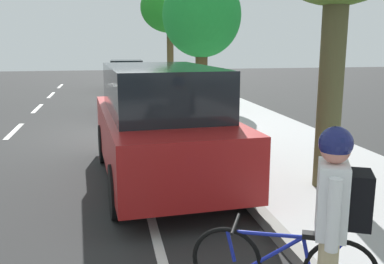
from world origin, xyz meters
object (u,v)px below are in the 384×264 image
Objects in this scene: parked_suv_red_second at (160,123)px; street_tree_far_end at (202,16)px; parked_sedan_white_mid at (136,93)px; parked_sedan_green_far at (127,75)px; fire_hydrant at (215,121)px; bicycle_at_curb at (283,264)px; street_tree_corner at (170,8)px; cyclist_with_backpack at (335,210)px.

parked_suv_red_second is 1.05× the size of street_tree_far_end.
parked_suv_red_second is at bearing -90.50° from parked_sedan_white_mid.
fire_hydrant is at bearing -83.68° from parked_sedan_green_far.
parked_sedan_white_mid reaches higher than bicycle_at_curb.
parked_suv_red_second is 0.91× the size of street_tree_corner.
cyclist_with_backpack is (0.22, -0.46, 0.71)m from bicycle_at_curb.
street_tree_far_end is at bearing -90.00° from street_tree_corner.
street_tree_far_end is at bearing 82.58° from cyclist_with_backpack.
fire_hydrant is (-0.90, -5.51, -2.69)m from street_tree_far_end.
parked_sedan_white_mid is at bearing -90.66° from parked_sedan_green_far.
bicycle_at_curb is (0.51, -18.78, -0.39)m from parked_sedan_green_far.
street_tree_corner is (2.39, 8.31, 3.35)m from parked_sedan_white_mid.
cyclist_with_backpack is at bearing -87.83° from parked_sedan_green_far.
bicycle_at_curb is at bearing -86.86° from parked_sedan_white_mid.
street_tree_far_end reaches higher than bicycle_at_curb.
street_tree_corner reaches higher than parked_sedan_white_mid.
street_tree_corner is at bearing 73.94° from parked_sedan_white_mid.
cyclist_with_backpack reaches higher than parked_sedan_green_far.
street_tree_corner is (2.30, 0.42, 3.35)m from parked_sedan_green_far.
parked_suv_red_second is at bearing -123.38° from fire_hydrant.
parked_suv_red_second is 15.93m from street_tree_corner.
parked_sedan_green_far is at bearing 89.42° from parked_suv_red_second.
street_tree_corner reaches higher than parked_sedan_green_far.
street_tree_corner is (2.46, 15.44, 3.08)m from parked_suv_red_second.
street_tree_corner is (1.80, 19.20, 3.74)m from bicycle_at_curb.
parked_sedan_green_far is 12.73m from fire_hydrant.
street_tree_corner is at bearing 85.42° from cyclist_with_backpack.
bicycle_at_curb is at bearing -88.45° from parked_sedan_green_far.
parked_sedan_white_mid is at bearing 94.13° from cyclist_with_backpack.
fire_hydrant is at bearing -93.94° from street_tree_corner.
parked_suv_red_second is at bearing -107.34° from street_tree_far_end.
street_tree_corner reaches higher than bicycle_at_curb.
street_tree_far_end is 0.87× the size of street_tree_corner.
parked_sedan_white_mid is 3.55m from street_tree_far_end.
parked_sedan_green_far is (0.15, 15.01, -0.27)m from parked_suv_red_second.
parked_sedan_green_far is 18.79m from bicycle_at_curb.
bicycle_at_curb is 19.64m from street_tree_corner.
parked_sedan_white_mid is 5.00m from fire_hydrant.
parked_sedan_green_far is 5.31× the size of fire_hydrant.
cyclist_with_backpack reaches higher than fire_hydrant.
parked_suv_red_second is at bearing -99.04° from street_tree_corner.
parked_sedan_white_mid is 5.27× the size of fire_hydrant.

